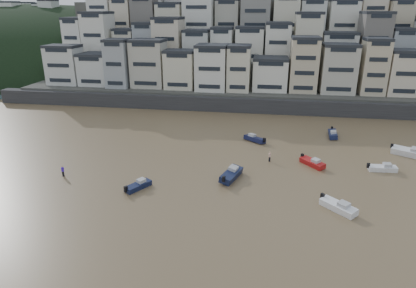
% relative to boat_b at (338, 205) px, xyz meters
% --- Properties ---
extents(sea_strip, '(340.00, 340.00, 0.00)m').
position_rel_boat_b_xyz_m(sea_strip, '(-130.67, 125.90, -0.72)').
color(sea_strip, '#40555B').
rests_on(sea_strip, ground).
extents(harbor_wall, '(140.00, 3.00, 3.50)m').
position_rel_boat_b_xyz_m(harbor_wall, '(-10.67, 45.90, 1.02)').
color(harbor_wall, '#38383A').
rests_on(harbor_wall, ground).
extents(hillside, '(141.04, 66.00, 50.00)m').
position_rel_boat_b_xyz_m(hillside, '(-5.94, 85.74, 12.28)').
color(hillside, '#4C4C47').
rests_on(hillside, ground).
extents(headland, '(216.00, 135.00, 53.33)m').
position_rel_boat_b_xyz_m(headland, '(-115.67, 115.90, -0.71)').
color(headland, black).
rests_on(headland, ground).
extents(boat_b, '(5.01, 4.99, 1.45)m').
position_rel_boat_b_xyz_m(boat_b, '(0.00, 0.00, 0.00)').
color(boat_b, white).
rests_on(boat_b, ground).
extents(boat_d, '(4.81, 1.81, 1.29)m').
position_rel_boat_b_xyz_m(boat_d, '(8.98, 13.81, -0.08)').
color(boat_d, white).
rests_on(boat_d, ground).
extents(boat_c, '(3.61, 6.25, 1.62)m').
position_rel_boat_b_xyz_m(boat_c, '(-14.48, 7.21, 0.08)').
color(boat_c, '#131B3C').
rests_on(boat_c, ground).
extents(boat_j, '(3.62, 4.64, 1.23)m').
position_rel_boat_b_xyz_m(boat_j, '(-27.34, 1.76, -0.11)').
color(boat_j, '#131B3C').
rests_on(boat_j, ground).
extents(boat_g, '(6.57, 5.08, 1.75)m').
position_rel_boat_b_xyz_m(boat_g, '(15.42, 21.17, 0.15)').
color(boat_g, silver).
rests_on(boat_g, ground).
extents(boat_i, '(2.07, 5.36, 1.43)m').
position_rel_boat_b_xyz_m(boat_i, '(3.69, 29.74, -0.01)').
color(boat_i, '#141C40').
rests_on(boat_i, ground).
extents(boat_h, '(4.90, 4.25, 1.34)m').
position_rel_boat_b_xyz_m(boat_h, '(-11.68, 24.47, -0.06)').
color(boat_h, '#13173C').
rests_on(boat_h, ground).
extents(boat_e, '(4.44, 4.85, 1.35)m').
position_rel_boat_b_xyz_m(boat_e, '(-1.82, 14.16, -0.05)').
color(boat_e, '#A71415').
rests_on(boat_e, ground).
extents(person_blue, '(0.44, 0.44, 1.74)m').
position_rel_boat_b_xyz_m(person_blue, '(-40.12, 3.89, 0.14)').
color(person_blue, '#3E1AC9').
rests_on(person_blue, ground).
extents(person_pink, '(0.44, 0.44, 1.74)m').
position_rel_boat_b_xyz_m(person_pink, '(-8.77, 14.87, 0.14)').
color(person_pink, beige).
rests_on(person_pink, ground).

